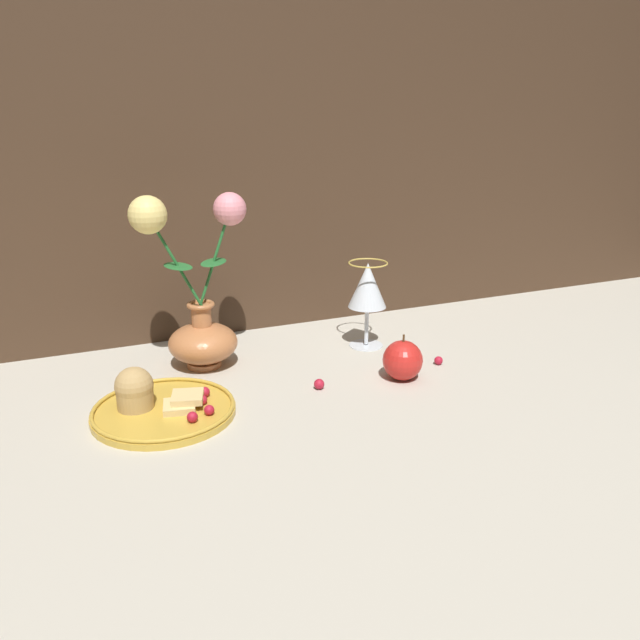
# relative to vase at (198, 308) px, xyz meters

# --- Properties ---
(ground_plane) EXTENTS (2.40, 2.40, 0.00)m
(ground_plane) POSITION_rel_vase_xyz_m (0.13, -0.09, -0.11)
(ground_plane) COLOR #B7B2A3
(ground_plane) RESTS_ON ground
(wall_back) EXTENTS (2.40, 0.04, 1.20)m
(wall_back) POSITION_rel_vase_xyz_m (0.13, 0.18, 0.49)
(wall_back) COLOR #422D1E
(wall_back) RESTS_ON ground_plane
(vase) EXTENTS (0.20, 0.12, 0.31)m
(vase) POSITION_rel_vase_xyz_m (0.00, 0.00, 0.00)
(vase) COLOR #B77042
(vase) RESTS_ON ground_plane
(plate_with_pastries) EXTENTS (0.21, 0.21, 0.07)m
(plate_with_pastries) POSITION_rel_vase_xyz_m (-0.10, -0.16, -0.09)
(plate_with_pastries) COLOR gold
(plate_with_pastries) RESTS_ON ground_plane
(wine_glass) EXTENTS (0.07, 0.07, 0.17)m
(wine_glass) POSITION_rel_vase_xyz_m (0.32, -0.02, 0.01)
(wine_glass) COLOR silver
(wine_glass) RESTS_ON ground_plane
(apple_beside_vase) EXTENTS (0.07, 0.07, 0.08)m
(apple_beside_vase) POSITION_rel_vase_xyz_m (0.30, -0.19, -0.08)
(apple_beside_vase) COLOR red
(apple_beside_vase) RESTS_ON ground_plane
(berry_near_plate) EXTENTS (0.02, 0.02, 0.02)m
(berry_near_plate) POSITION_rel_vase_xyz_m (0.16, -0.17, -0.10)
(berry_near_plate) COLOR #AD192D
(berry_near_plate) RESTS_ON ground_plane
(berry_front_center) EXTENTS (0.02, 0.02, 0.02)m
(berry_front_center) POSITION_rel_vase_xyz_m (0.39, -0.16, -0.10)
(berry_front_center) COLOR #AD192D
(berry_front_center) RESTS_ON ground_plane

